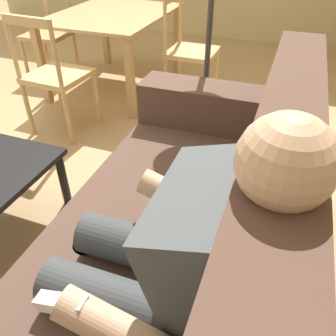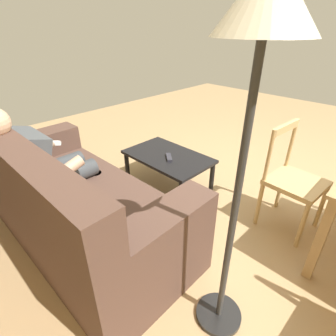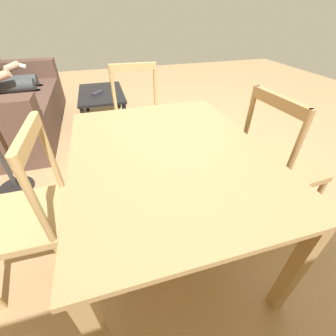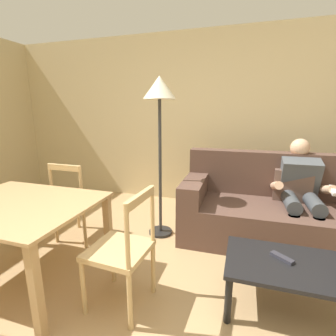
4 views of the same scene
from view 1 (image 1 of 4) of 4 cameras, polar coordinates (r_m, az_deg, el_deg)
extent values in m
plane|color=tan|center=(3.18, -23.64, 6.13)|extent=(8.49, 8.49, 0.00)
cube|color=brown|center=(1.55, 0.00, -15.65)|extent=(2.00, 0.95, 0.44)
cube|color=brown|center=(1.16, 16.97, -4.86)|extent=(1.99, 0.23, 0.53)
cube|color=brown|center=(2.01, 8.58, 9.77)|extent=(0.25, 0.92, 0.24)
cube|color=brown|center=(1.07, 6.19, -14.08)|extent=(0.41, 0.17, 0.36)
cube|color=#4C5156|center=(0.98, 8.46, -15.10)|extent=(0.41, 0.36, 0.55)
sphere|color=#DBAD89|center=(0.74, 18.86, 0.89)|extent=(0.21, 0.21, 0.21)
cylinder|color=#3D4145|center=(1.24, -4.64, -12.83)|extent=(0.16, 0.44, 0.15)
cylinder|color=#DBAD89|center=(1.54, -12.01, -17.56)|extent=(0.11, 0.11, 0.44)
cube|color=black|center=(1.71, -13.69, -20.22)|extent=(0.10, 0.24, 0.08)
cylinder|color=#3D4145|center=(1.12, -9.43, -20.75)|extent=(0.16, 0.44, 0.15)
cylinder|color=#DBAD89|center=(1.44, -16.67, -23.92)|extent=(0.11, 0.11, 0.44)
cylinder|color=#DBAD89|center=(1.20, 3.01, -5.51)|extent=(0.10, 0.35, 0.19)
cylinder|color=#DBAD89|center=(0.91, -7.40, -25.55)|extent=(0.10, 0.35, 0.19)
cube|color=white|center=(0.94, -17.04, -20.63)|extent=(0.04, 0.15, 0.08)
cylinder|color=black|center=(2.13, -16.87, -1.94)|extent=(0.05, 0.05, 0.36)
cube|color=tan|center=(3.52, -9.18, 23.78)|extent=(1.25, 0.97, 0.02)
cube|color=tan|center=(4.29, -10.32, 21.00)|extent=(0.06, 0.06, 0.69)
cube|color=tan|center=(3.40, -20.03, 15.40)|extent=(0.06, 0.06, 0.69)
cube|color=tan|center=(3.94, 1.47, 20.16)|extent=(0.06, 0.06, 0.69)
cube|color=tan|center=(2.94, -6.24, 14.22)|extent=(0.06, 0.06, 0.69)
cube|color=tan|center=(3.29, 4.05, 18.50)|extent=(0.43, 0.43, 0.04)
cylinder|color=tan|center=(3.14, 6.15, 13.25)|extent=(0.04, 0.04, 0.44)
cylinder|color=tan|center=(3.49, 7.98, 15.47)|extent=(0.04, 0.04, 0.44)
cylinder|color=tan|center=(3.25, -0.47, 14.28)|extent=(0.04, 0.04, 0.44)
cylinder|color=tan|center=(3.59, 1.88, 16.39)|extent=(0.04, 0.04, 0.44)
cylinder|color=tan|center=(3.11, -0.52, 22.09)|extent=(0.03, 0.03, 0.47)
cylinder|color=tan|center=(3.46, 2.04, 23.52)|extent=(0.03, 0.03, 0.47)
cube|color=tan|center=(2.85, -17.70, 14.30)|extent=(0.45, 0.45, 0.04)
cylinder|color=tan|center=(2.96, -11.70, 11.28)|extent=(0.04, 0.04, 0.45)
cylinder|color=tan|center=(3.18, -17.49, 12.18)|extent=(0.04, 0.04, 0.45)
cylinder|color=tan|center=(2.69, -16.20, 7.97)|extent=(0.04, 0.04, 0.45)
cylinder|color=tan|center=(2.94, -22.10, 9.13)|extent=(0.04, 0.04, 0.45)
cylinder|color=tan|center=(2.52, -18.00, 17.13)|extent=(0.03, 0.03, 0.46)
cylinder|color=tan|center=(2.78, -24.30, 17.48)|extent=(0.03, 0.03, 0.46)
cube|color=tan|center=(2.59, -22.33, 21.51)|extent=(0.06, 0.38, 0.06)
cube|color=tan|center=(4.01, -19.35, 20.01)|extent=(0.45, 0.45, 0.04)
cylinder|color=tan|center=(4.32, -19.54, 17.97)|extent=(0.04, 0.04, 0.44)
cylinder|color=tan|center=(4.03, -22.51, 16.09)|extent=(0.04, 0.04, 0.44)
cylinder|color=tan|center=(4.12, -14.95, 17.94)|extent=(0.04, 0.04, 0.44)
cylinder|color=tan|center=(3.82, -17.77, 16.03)|extent=(0.04, 0.04, 0.44)
cylinder|color=tan|center=(4.01, -16.08, 24.30)|extent=(0.03, 0.03, 0.50)
cylinder|color=tan|center=(3.69, -19.20, 22.82)|extent=(0.03, 0.03, 0.50)
cylinder|color=black|center=(2.63, 5.51, 3.29)|extent=(0.28, 0.28, 0.03)
cylinder|color=#333333|center=(2.30, 6.67, 19.64)|extent=(0.04, 0.04, 1.58)
camera|label=2|loc=(2.64, 36.16, 34.83)|focal=27.86mm
camera|label=3|loc=(4.17, 1.05, 34.52)|focal=23.55mm
camera|label=4|loc=(3.37, -53.84, 23.79)|focal=26.28mm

